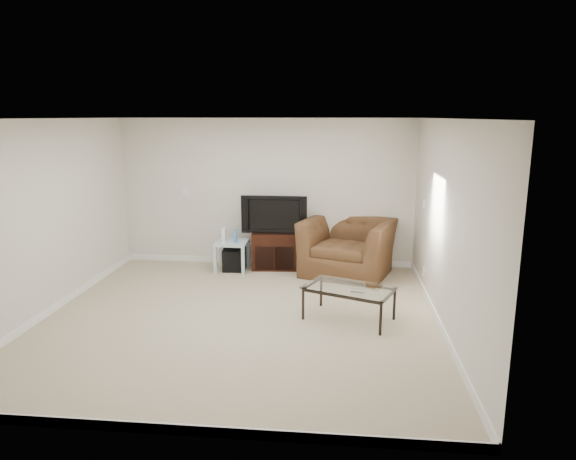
# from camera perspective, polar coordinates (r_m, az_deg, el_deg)

# --- Properties ---
(floor) EXTENTS (5.00, 5.00, 0.00)m
(floor) POSITION_cam_1_polar(r_m,az_deg,el_deg) (6.70, -5.37, -9.69)
(floor) COLOR tan
(floor) RESTS_ON ground
(ceiling) EXTENTS (5.00, 5.00, 0.00)m
(ceiling) POSITION_cam_1_polar(r_m,az_deg,el_deg) (6.20, -5.85, 12.22)
(ceiling) COLOR white
(ceiling) RESTS_ON ground
(wall_back) EXTENTS (5.00, 0.02, 2.50)m
(wall_back) POSITION_cam_1_polar(r_m,az_deg,el_deg) (8.76, -2.41, 4.15)
(wall_back) COLOR silver
(wall_back) RESTS_ON ground
(wall_left) EXTENTS (0.02, 5.00, 2.50)m
(wall_left) POSITION_cam_1_polar(r_m,az_deg,el_deg) (7.25, -25.37, 1.17)
(wall_left) COLOR silver
(wall_left) RESTS_ON ground
(wall_right) EXTENTS (0.02, 5.00, 2.50)m
(wall_right) POSITION_cam_1_polar(r_m,az_deg,el_deg) (6.34, 17.15, 0.35)
(wall_right) COLOR silver
(wall_right) RESTS_ON ground
(plate_back) EXTENTS (0.12, 0.02, 0.12)m
(plate_back) POSITION_cam_1_polar(r_m,az_deg,el_deg) (9.05, -11.25, 4.19)
(plate_back) COLOR white
(plate_back) RESTS_ON wall_back
(plate_right_switch) EXTENTS (0.02, 0.09, 0.13)m
(plate_right_switch) POSITION_cam_1_polar(r_m,az_deg,el_deg) (7.89, 14.85, 2.80)
(plate_right_switch) COLOR white
(plate_right_switch) RESTS_ON wall_right
(plate_right_outlet) EXTENTS (0.02, 0.08, 0.12)m
(plate_right_outlet) POSITION_cam_1_polar(r_m,az_deg,el_deg) (7.81, 14.79, -4.46)
(plate_right_outlet) COLOR white
(plate_right_outlet) RESTS_ON wall_right
(tv_stand) EXTENTS (0.79, 0.58, 0.63)m
(tv_stand) POSITION_cam_1_polar(r_m,az_deg,el_deg) (8.71, -1.43, -2.18)
(tv_stand) COLOR black
(tv_stand) RESTS_ON floor
(dvd_player) EXTENTS (0.40, 0.29, 0.05)m
(dvd_player) POSITION_cam_1_polar(r_m,az_deg,el_deg) (8.62, -1.45, -0.90)
(dvd_player) COLOR black
(dvd_player) RESTS_ON tv_stand
(television) EXTENTS (1.02, 0.21, 0.63)m
(television) POSITION_cam_1_polar(r_m,az_deg,el_deg) (8.54, -1.47, 1.86)
(television) COLOR black
(television) RESTS_ON tv_stand
(side_table) EXTENTS (0.53, 0.53, 0.50)m
(side_table) POSITION_cam_1_polar(r_m,az_deg,el_deg) (8.62, -6.22, -2.86)
(side_table) COLOR silver
(side_table) RESTS_ON floor
(subwoofer) EXTENTS (0.40, 0.40, 0.37)m
(subwoofer) POSITION_cam_1_polar(r_m,az_deg,el_deg) (8.66, -5.98, -3.29)
(subwoofer) COLOR black
(subwoofer) RESTS_ON floor
(game_console) EXTENTS (0.06, 0.17, 0.23)m
(game_console) POSITION_cam_1_polar(r_m,az_deg,el_deg) (8.54, -7.12, -0.53)
(game_console) COLOR white
(game_console) RESTS_ON side_table
(game_case) EXTENTS (0.07, 0.15, 0.20)m
(game_case) POSITION_cam_1_polar(r_m,az_deg,el_deg) (8.51, -5.90, -0.66)
(game_case) COLOR #337FCC
(game_case) RESTS_ON side_table
(recliner) EXTENTS (1.59, 1.28, 1.20)m
(recliner) POSITION_cam_1_polar(r_m,az_deg,el_deg) (8.36, 6.63, -0.88)
(recliner) COLOR #4A321A
(recliner) RESTS_ON floor
(coffee_table) EXTENTS (1.25, 0.99, 0.43)m
(coffee_table) POSITION_cam_1_polar(r_m,az_deg,el_deg) (6.59, 6.76, -8.11)
(coffee_table) COLOR black
(coffee_table) RESTS_ON floor
(remote) EXTENTS (0.18, 0.09, 0.02)m
(remote) POSITION_cam_1_polar(r_m,az_deg,el_deg) (6.35, 7.71, -6.78)
(remote) COLOR #B2B2B7
(remote) RESTS_ON coffee_table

